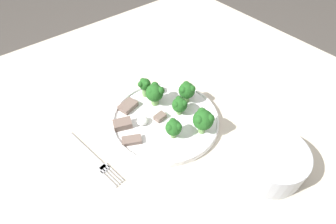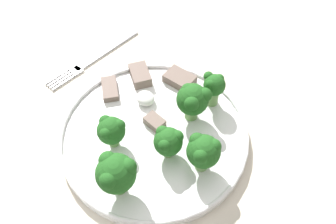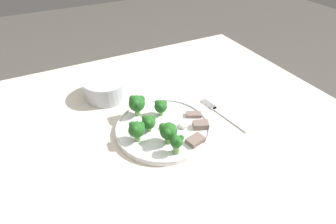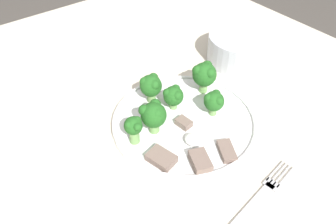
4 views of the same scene
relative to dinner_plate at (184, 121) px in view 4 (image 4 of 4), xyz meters
name	(u,v)px [view 4 (image 4 of 4)]	position (x,y,z in m)	size (l,w,h in m)	color
table	(169,152)	(-0.01, -0.03, -0.09)	(1.27, 1.15, 0.71)	beige
dinner_plate	(184,121)	(0.00, 0.00, 0.00)	(0.28, 0.28, 0.02)	white
fork	(256,202)	(0.21, -0.02, -0.01)	(0.05, 0.21, 0.00)	#B2B2B7
cream_bowl	(240,49)	(-0.09, 0.26, 0.02)	(0.16, 0.16, 0.07)	#B7BCC6
broccoli_floret_near_rim_left	(214,101)	(0.02, 0.06, 0.04)	(0.04, 0.04, 0.05)	#709E56
broccoli_floret_center_left	(173,96)	(-0.04, 0.01, 0.04)	(0.04, 0.04, 0.05)	#709E56
broccoli_floret_back_left	(151,86)	(-0.09, -0.02, 0.04)	(0.05, 0.05, 0.06)	#709E56
broccoli_floret_front_left	(152,114)	(-0.02, -0.06, 0.04)	(0.05, 0.05, 0.07)	#709E56
broccoli_floret_center_back	(135,128)	(-0.01, -0.11, 0.04)	(0.04, 0.03, 0.06)	#709E56
broccoli_floret_mid_cluster	(204,74)	(-0.04, 0.09, 0.05)	(0.05, 0.05, 0.07)	#709E56
meat_slice_front_slice	(184,123)	(0.01, -0.01, 0.01)	(0.03, 0.02, 0.01)	#756056
meat_slice_middle_slice	(161,158)	(0.06, -0.10, 0.01)	(0.06, 0.04, 0.01)	#756056
meat_slice_rear_slice	(227,151)	(0.11, 0.01, 0.01)	(0.05, 0.04, 0.01)	#756056
meat_slice_edge_slice	(200,162)	(0.10, -0.05, 0.01)	(0.05, 0.05, 0.02)	#756056
sauce_dollop	(193,139)	(0.06, -0.03, 0.01)	(0.03, 0.03, 0.02)	white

